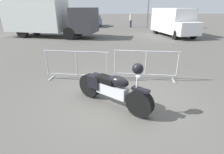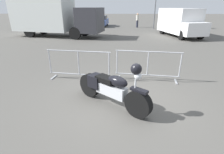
# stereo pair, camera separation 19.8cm
# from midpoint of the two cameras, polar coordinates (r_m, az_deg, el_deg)

# --- Properties ---
(ground_plane) EXTENTS (120.00, 120.00, 0.00)m
(ground_plane) POSITION_cam_midpoint_polar(r_m,az_deg,el_deg) (5.06, 4.28, -7.34)
(ground_plane) COLOR #54514C
(motorcycle) EXTENTS (1.94, 1.61, 1.32)m
(motorcycle) POSITION_cam_midpoint_polar(r_m,az_deg,el_deg) (4.56, 1.11, -3.61)
(motorcycle) COLOR black
(motorcycle) RESTS_ON ground
(crowd_barrier_near) EXTENTS (2.26, 0.72, 1.07)m
(crowd_barrier_near) POSITION_cam_midpoint_polar(r_m,az_deg,el_deg) (6.28, -9.91, 3.90)
(crowd_barrier_near) COLOR #9EA0A5
(crowd_barrier_near) RESTS_ON ground
(crowd_barrier_far) EXTENTS (2.26, 0.72, 1.07)m
(crowd_barrier_far) POSITION_cam_midpoint_polar(r_m,az_deg,el_deg) (6.27, 12.47, 3.68)
(crowd_barrier_far) COLOR #9EA0A5
(crowd_barrier_far) RESTS_ON ground
(box_truck) EXTENTS (8.01, 3.93, 2.98)m
(box_truck) POSITION_cam_midpoint_polar(r_m,az_deg,el_deg) (16.46, -18.53, 18.13)
(box_truck) COLOR silver
(box_truck) RESTS_ON ground
(delivery_van) EXTENTS (3.01, 5.31, 2.31)m
(delivery_van) POSITION_cam_midpoint_polar(r_m,az_deg,el_deg) (17.00, 21.63, 16.49)
(delivery_van) COLOR white
(delivery_van) RESTS_ON ground
(parked_car_green) EXTENTS (2.02, 4.42, 1.47)m
(parked_car_green) POSITION_cam_midpoint_polar(r_m,az_deg,el_deg) (26.46, -24.39, 16.53)
(parked_car_green) COLOR #236B38
(parked_car_green) RESTS_ON ground
(parked_car_red) EXTENTS (1.98, 4.32, 1.43)m
(parked_car_red) POSITION_cam_midpoint_polar(r_m,az_deg,el_deg) (24.84, -18.28, 17.05)
(parked_car_red) COLOR #B21E19
(parked_car_red) RESTS_ON ground
(parked_car_silver) EXTENTS (2.06, 4.51, 1.50)m
(parked_car_silver) POSITION_cam_midpoint_polar(r_m,az_deg,el_deg) (24.02, -11.12, 17.64)
(parked_car_silver) COLOR #B7BABF
(parked_car_silver) RESTS_ON ground
(parked_car_blue) EXTENTS (1.86, 4.06, 1.35)m
(parked_car_blue) POSITION_cam_midpoint_polar(r_m,az_deg,el_deg) (24.09, -3.40, 17.83)
(parked_car_blue) COLOR #284799
(parked_car_blue) RESTS_ON ground
(pedestrian) EXTENTS (0.47, 0.47, 1.69)m
(pedestrian) POSITION_cam_midpoint_polar(r_m,az_deg,el_deg) (22.90, 8.54, 18.01)
(pedestrian) COLOR #262838
(pedestrian) RESTS_ON ground
(planter_island) EXTENTS (3.69, 3.69, 1.05)m
(planter_island) POSITION_cam_midpoint_polar(r_m,az_deg,el_deg) (22.73, 23.25, 14.87)
(planter_island) COLOR #ADA89E
(planter_island) RESTS_ON ground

